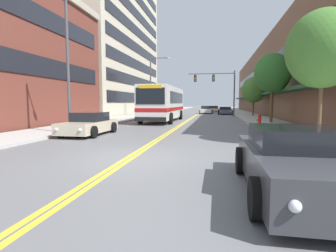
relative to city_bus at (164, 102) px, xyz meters
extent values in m
plane|color=slate|center=(2.26, 19.91, -1.85)|extent=(240.00, 240.00, 0.00)
cube|color=#B2ADA5|center=(-5.07, 19.91, -1.79)|extent=(3.65, 106.00, 0.13)
cube|color=#B2ADA5|center=(9.58, 19.91, -1.79)|extent=(3.65, 106.00, 0.13)
cube|color=yellow|center=(2.16, 19.91, -1.85)|extent=(0.14, 106.00, 0.01)
cube|color=yellow|center=(2.36, 19.91, -1.85)|extent=(0.14, 106.00, 0.01)
cube|color=black|center=(-7.10, -7.77, 2.52)|extent=(0.08, 15.18, 1.40)
cube|color=black|center=(-7.10, -7.77, 6.01)|extent=(0.08, 15.18, 1.40)
cube|color=beige|center=(-13.14, 15.22, 9.67)|extent=(12.00, 27.19, 23.04)
cube|color=black|center=(-7.10, 15.22, 0.71)|extent=(0.08, 25.02, 1.40)
cube|color=black|center=(-7.10, 15.22, 3.27)|extent=(0.08, 25.02, 1.40)
cube|color=black|center=(-7.10, 15.22, 5.83)|extent=(0.08, 25.02, 1.40)
cube|color=black|center=(-7.10, 15.22, 8.39)|extent=(0.08, 25.02, 1.40)
cube|color=black|center=(-7.10, 15.22, 10.95)|extent=(0.08, 25.02, 1.40)
cube|color=black|center=(-7.10, 15.22, 13.51)|extent=(0.08, 25.02, 1.40)
cube|color=brown|center=(15.66, 19.91, 3.48)|extent=(8.00, 68.00, 10.67)
cube|color=#1E4C28|center=(11.11, 19.91, 1.05)|extent=(1.10, 61.20, 0.24)
cube|color=black|center=(11.62, 19.91, 4.77)|extent=(0.08, 61.20, 1.40)
cube|color=silver|center=(0.00, -0.09, -0.03)|extent=(2.58, 10.56, 2.93)
cube|color=#B21919|center=(0.00, -0.09, -0.62)|extent=(2.60, 10.58, 0.32)
cube|color=black|center=(0.00, 0.44, 0.43)|extent=(2.61, 8.24, 1.06)
cube|color=black|center=(0.00, -5.39, 0.49)|extent=(2.32, 0.04, 1.29)
cube|color=yellow|center=(0.00, -5.40, 1.23)|extent=(1.86, 0.06, 0.28)
cube|color=black|center=(0.00, -5.41, -1.32)|extent=(2.53, 0.08, 0.32)
cylinder|color=black|center=(-1.32, -3.68, -1.35)|extent=(0.30, 1.00, 1.00)
cylinder|color=black|center=(1.32, -3.68, -1.35)|extent=(0.30, 1.00, 1.00)
cylinder|color=black|center=(-1.32, 2.81, -1.35)|extent=(0.30, 1.00, 1.00)
cylinder|color=black|center=(1.32, 2.81, -1.35)|extent=(0.30, 1.00, 1.00)
cube|color=beige|center=(-2.05, -11.55, -1.38)|extent=(1.81, 4.29, 0.60)
cube|color=black|center=(-2.05, -11.38, -0.83)|extent=(1.56, 1.89, 0.51)
cylinder|color=black|center=(-2.98, -12.88, -1.53)|extent=(0.22, 0.64, 0.64)
cylinder|color=black|center=(-1.12, -12.88, -1.53)|extent=(0.22, 0.64, 0.64)
cylinder|color=black|center=(-2.98, -10.22, -1.53)|extent=(0.22, 0.64, 0.64)
cylinder|color=black|center=(-1.12, -10.22, -1.53)|extent=(0.22, 0.64, 0.64)
sphere|color=silver|center=(-2.68, -13.71, -1.35)|extent=(0.16, 0.16, 0.16)
sphere|color=silver|center=(-1.42, -13.71, -1.35)|extent=(0.16, 0.16, 0.16)
cube|color=red|center=(-2.70, -9.40, -1.35)|extent=(0.18, 0.04, 0.10)
cube|color=red|center=(-1.40, -9.40, -1.35)|extent=(0.18, 0.04, 0.10)
cube|color=#B7B7BC|center=(-2.14, 11.39, -1.33)|extent=(1.72, 4.46, 0.70)
cube|color=black|center=(-2.14, 11.57, -0.73)|extent=(1.48, 1.96, 0.51)
cylinder|color=black|center=(-3.02, 10.01, -1.54)|extent=(0.22, 0.62, 0.62)
cylinder|color=black|center=(-1.26, 10.01, -1.54)|extent=(0.22, 0.62, 0.62)
cylinder|color=black|center=(-3.02, 12.78, -1.54)|extent=(0.22, 0.62, 0.62)
cylinder|color=black|center=(-1.26, 12.78, -1.54)|extent=(0.22, 0.62, 0.62)
sphere|color=silver|center=(-2.74, 9.14, -1.30)|extent=(0.16, 0.16, 0.16)
sphere|color=silver|center=(-1.54, 9.14, -1.30)|extent=(0.16, 0.16, 0.16)
cube|color=red|center=(-2.76, 13.63, -1.30)|extent=(0.18, 0.04, 0.10)
cube|color=red|center=(-1.52, 13.63, -1.30)|extent=(0.18, 0.04, 0.10)
cube|color=#38383D|center=(6.67, -19.83, -1.30)|extent=(1.90, 4.44, 0.72)
cube|color=black|center=(6.67, -19.65, -0.73)|extent=(1.63, 1.95, 0.43)
cylinder|color=black|center=(5.70, -21.20, -1.51)|extent=(0.22, 0.68, 0.68)
cylinder|color=black|center=(5.70, -18.45, -1.51)|extent=(0.22, 0.68, 0.68)
cylinder|color=black|center=(7.64, -18.45, -1.51)|extent=(0.22, 0.68, 0.68)
sphere|color=silver|center=(6.01, -22.07, -1.27)|extent=(0.16, 0.16, 0.16)
cube|color=red|center=(5.99, -17.59, -1.27)|extent=(0.18, 0.04, 0.10)
cube|color=red|center=(7.36, -17.59, -1.27)|extent=(0.18, 0.04, 0.10)
cube|color=#475675|center=(6.52, 16.68, -1.39)|extent=(1.95, 4.51, 0.59)
cube|color=black|center=(6.52, 16.86, -0.89)|extent=(1.68, 1.99, 0.41)
cylinder|color=black|center=(5.53, 15.28, -1.54)|extent=(0.22, 0.63, 0.63)
cylinder|color=black|center=(7.52, 15.28, -1.54)|extent=(0.22, 0.63, 0.63)
cylinder|color=black|center=(5.53, 18.07, -1.54)|extent=(0.22, 0.63, 0.63)
cylinder|color=black|center=(7.52, 18.07, -1.54)|extent=(0.22, 0.63, 0.63)
sphere|color=silver|center=(5.84, 14.40, -1.36)|extent=(0.16, 0.16, 0.16)
sphere|color=silver|center=(7.20, 14.40, -1.36)|extent=(0.16, 0.16, 0.16)
cube|color=red|center=(5.82, 18.94, -1.36)|extent=(0.18, 0.04, 0.10)
cube|color=red|center=(7.22, 18.94, -1.36)|extent=(0.18, 0.04, 0.10)
cube|color=white|center=(3.48, 18.96, -1.37)|extent=(1.89, 4.01, 0.61)
cube|color=black|center=(3.48, 19.12, -0.82)|extent=(1.62, 1.76, 0.50)
cylinder|color=black|center=(2.51, 17.71, -1.53)|extent=(0.22, 0.63, 0.63)
cylinder|color=black|center=(4.44, 17.71, -1.53)|extent=(0.22, 0.63, 0.63)
cylinder|color=black|center=(2.51, 20.20, -1.53)|extent=(0.22, 0.63, 0.63)
cylinder|color=black|center=(4.44, 20.20, -1.53)|extent=(0.22, 0.63, 0.63)
sphere|color=silver|center=(2.81, 16.93, -1.34)|extent=(0.16, 0.16, 0.16)
sphere|color=silver|center=(4.14, 16.93, -1.34)|extent=(0.16, 0.16, 0.16)
cube|color=red|center=(2.80, 20.97, -1.34)|extent=(0.18, 0.04, 0.10)
cube|color=red|center=(4.15, 20.97, -1.34)|extent=(0.18, 0.04, 0.10)
cube|color=#BCAD89|center=(4.73, 27.25, -1.41)|extent=(1.76, 4.03, 0.55)
cube|color=black|center=(4.73, 27.41, -0.90)|extent=(1.51, 1.77, 0.47)
cylinder|color=black|center=(3.82, 26.00, -1.55)|extent=(0.22, 0.60, 0.60)
cylinder|color=black|center=(5.63, 26.00, -1.55)|extent=(0.22, 0.60, 0.60)
cylinder|color=black|center=(3.82, 28.50, -1.55)|extent=(0.22, 0.60, 0.60)
cylinder|color=black|center=(5.63, 28.50, -1.55)|extent=(0.22, 0.60, 0.60)
sphere|color=silver|center=(4.11, 25.21, -1.38)|extent=(0.16, 0.16, 0.16)
sphere|color=silver|center=(5.34, 25.21, -1.38)|extent=(0.16, 0.16, 0.16)
cube|color=red|center=(4.09, 29.28, -1.38)|extent=(0.18, 0.04, 0.10)
cube|color=red|center=(5.36, 29.28, -1.38)|extent=(0.18, 0.04, 0.10)
cylinder|color=#47474C|center=(7.46, 10.90, 1.18)|extent=(0.18, 0.18, 6.07)
cylinder|color=#47474C|center=(4.39, 10.90, 3.87)|extent=(6.14, 0.11, 0.11)
cube|color=black|center=(4.69, 10.90, 3.27)|extent=(0.34, 0.26, 0.92)
sphere|color=red|center=(4.69, 10.74, 3.55)|extent=(0.18, 0.18, 0.18)
sphere|color=yellow|center=(4.69, 10.74, 3.27)|extent=(0.18, 0.18, 0.18)
sphere|color=green|center=(4.69, 10.74, 2.99)|extent=(0.18, 0.18, 0.18)
cylinder|color=black|center=(4.69, 10.90, 3.80)|extent=(0.02, 0.02, 0.14)
cube|color=black|center=(2.24, 10.90, 3.27)|extent=(0.34, 0.26, 0.92)
sphere|color=red|center=(2.24, 10.74, 3.55)|extent=(0.18, 0.18, 0.18)
sphere|color=yellow|center=(2.24, 10.74, 3.27)|extent=(0.18, 0.18, 0.18)
sphere|color=green|center=(2.24, 10.74, 2.99)|extent=(0.18, 0.18, 0.18)
cylinder|color=black|center=(2.24, 10.90, 3.80)|extent=(0.02, 0.02, 0.14)
cylinder|color=#47474C|center=(-3.04, -11.87, 2.18)|extent=(0.16, 0.16, 8.07)
cylinder|color=#47474C|center=(-3.04, 6.89, 1.88)|extent=(0.16, 0.16, 7.47)
cylinder|color=#47474C|center=(-1.93, 6.89, 5.47)|extent=(2.22, 0.10, 0.10)
ellipsoid|color=#B2B2B7|center=(-0.82, 6.89, 5.37)|extent=(0.56, 0.28, 0.20)
cylinder|color=brown|center=(9.39, -13.29, -0.39)|extent=(0.16, 0.16, 2.67)
ellipsoid|color=#42752D|center=(9.39, -13.29, 2.20)|extent=(2.95, 2.95, 3.24)
cylinder|color=brown|center=(9.83, -1.29, -0.26)|extent=(0.25, 0.25, 2.94)
ellipsoid|color=#2D6B28|center=(9.83, -1.29, 2.51)|extent=(3.07, 3.07, 3.38)
cylinder|color=brown|center=(9.89, 10.46, -0.70)|extent=(0.19, 0.19, 2.05)
ellipsoid|color=#42752D|center=(9.89, 10.46, 1.63)|extent=(3.06, 3.06, 3.37)
cylinder|color=red|center=(8.21, -5.48, -1.37)|extent=(0.23, 0.23, 0.72)
sphere|color=red|center=(8.21, -5.48, -0.95)|extent=(0.21, 0.21, 0.21)
cylinder|color=red|center=(8.05, -5.48, -1.29)|extent=(0.08, 0.11, 0.11)
camera|label=1|loc=(5.04, -25.36, -0.01)|focal=28.00mm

